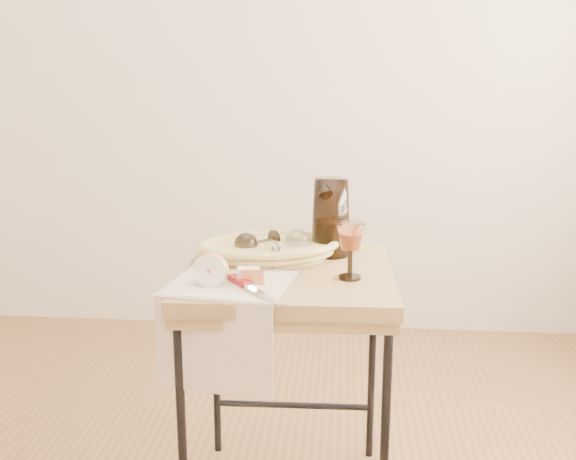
# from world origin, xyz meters

# --- Properties ---
(wall_back) EXTENTS (3.60, 0.00, 2.70)m
(wall_back) POSITION_xyz_m (0.00, 1.80, 1.35)
(wall_back) COLOR beige
(wall_back) RESTS_ON ground
(side_table) EXTENTS (0.60, 0.60, 0.74)m
(side_table) POSITION_xyz_m (0.32, 0.36, 0.37)
(side_table) COLOR brown
(side_table) RESTS_ON floor
(tea_towel) EXTENTS (0.34, 0.32, 0.01)m
(tea_towel) POSITION_xyz_m (0.18, 0.22, 0.75)
(tea_towel) COLOR white
(tea_towel) RESTS_ON side_table
(bread_basket) EXTENTS (0.42, 0.34, 0.05)m
(bread_basket) POSITION_xyz_m (0.25, 0.46, 0.77)
(bread_basket) COLOR #B29041
(bread_basket) RESTS_ON side_table
(goblet_lying_a) EXTENTS (0.13, 0.13, 0.07)m
(goblet_lying_a) POSITION_xyz_m (0.22, 0.48, 0.79)
(goblet_lying_a) COLOR #3E3024
(goblet_lying_a) RESTS_ON bread_basket
(goblet_lying_b) EXTENTS (0.14, 0.15, 0.08)m
(goblet_lying_b) POSITION_xyz_m (0.31, 0.44, 0.79)
(goblet_lying_b) COLOR white
(goblet_lying_b) RESTS_ON bread_basket
(pitcher) EXTENTS (0.25, 0.29, 0.27)m
(pitcher) POSITION_xyz_m (0.43, 0.53, 0.86)
(pitcher) COLOR black
(pitcher) RESTS_ON side_table
(wine_goblet) EXTENTS (0.10, 0.10, 0.16)m
(wine_goblet) POSITION_xyz_m (0.49, 0.29, 0.82)
(wine_goblet) COLOR white
(wine_goblet) RESTS_ON side_table
(apple_half) EXTENTS (0.10, 0.05, 0.09)m
(apple_half) POSITION_xyz_m (0.13, 0.19, 0.79)
(apple_half) COLOR red
(apple_half) RESTS_ON tea_towel
(apple_wedge) EXTENTS (0.06, 0.04, 0.04)m
(apple_wedge) POSITION_xyz_m (0.23, 0.22, 0.77)
(apple_wedge) COLOR white
(apple_wedge) RESTS_ON tea_towel
(table_knife) EXTENTS (0.17, 0.21, 0.02)m
(table_knife) POSITION_xyz_m (0.25, 0.15, 0.76)
(table_knife) COLOR silver
(table_knife) RESTS_ON tea_towel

